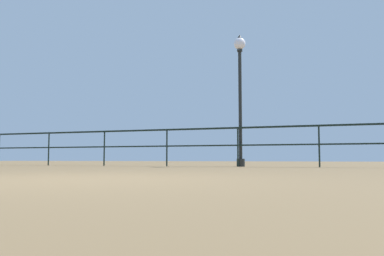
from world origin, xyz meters
TOP-DOWN VIEW (x-y plane):
  - ground_plane at (0.00, 0.00)m, footprint 60.00×60.00m
  - pier_railing at (0.00, 7.29)m, footprint 25.96×0.05m
  - lamppost_center at (0.04, 7.46)m, footprint 0.34×0.34m

SIDE VIEW (x-z plane):
  - ground_plane at x=0.00m, z-range 0.00..0.00m
  - pier_railing at x=0.00m, z-range 0.27..1.37m
  - lamppost_center at x=0.04m, z-range 0.53..4.33m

